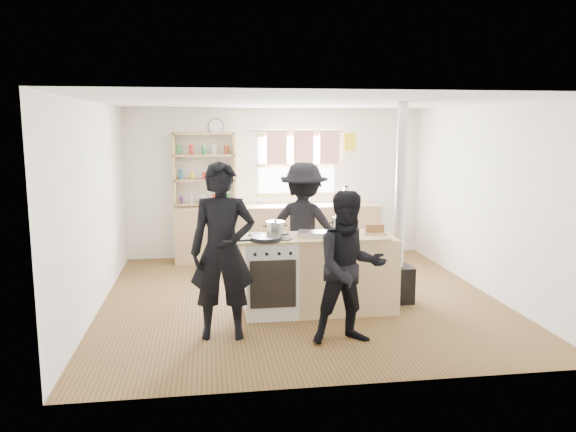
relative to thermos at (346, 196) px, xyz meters
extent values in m
cube|color=brown|center=(-1.15, -2.22, -1.05)|extent=(5.00, 5.00, 0.01)
cube|color=tan|center=(-1.15, 0.00, -0.60)|extent=(3.40, 0.55, 0.90)
cube|color=tan|center=(-2.35, 0.12, -0.11)|extent=(1.00, 0.28, 0.03)
cube|color=tan|center=(-2.35, 0.12, 0.29)|extent=(1.00, 0.28, 0.03)
cube|color=tan|center=(-2.35, 0.12, 0.69)|extent=(1.00, 0.28, 0.03)
cube|color=tan|center=(-2.35, 0.12, 1.04)|extent=(1.00, 0.28, 0.03)
cube|color=tan|center=(-2.83, 0.12, 0.45)|extent=(0.04, 0.28, 1.20)
cube|color=tan|center=(-1.87, 0.12, 0.45)|extent=(0.04, 0.28, 1.20)
cylinder|color=silver|center=(0.00, 0.00, 0.00)|extent=(0.10, 0.10, 0.29)
cube|color=white|center=(-1.60, -2.77, -0.60)|extent=(0.60, 0.60, 0.90)
cube|color=#D5B480|center=(-0.70, -2.77, -0.60)|extent=(1.20, 0.60, 0.90)
cube|color=tan|center=(-1.15, -2.77, -0.13)|extent=(1.84, 0.64, 0.03)
cylinder|color=black|center=(-1.67, -2.99, -0.09)|extent=(0.41, 0.41, 0.05)
cylinder|color=#30541C|center=(-1.67, -2.99, -0.08)|extent=(0.31, 0.31, 0.02)
cube|color=silver|center=(-1.11, -2.83, -0.08)|extent=(0.38, 0.33, 0.07)
cube|color=brown|center=(-1.11, -2.83, -0.06)|extent=(0.32, 0.28, 0.02)
cylinder|color=#BDBDBF|center=(-1.52, -2.62, -0.04)|extent=(0.22, 0.22, 0.15)
cylinder|color=#BDBDBF|center=(-1.52, -2.62, 0.04)|extent=(0.22, 0.22, 0.01)
sphere|color=black|center=(-1.52, -2.62, 0.05)|extent=(0.03, 0.03, 0.03)
cylinder|color=silver|center=(-0.69, -2.65, -0.02)|extent=(0.29, 0.29, 0.18)
cylinder|color=silver|center=(-0.69, -2.65, 0.07)|extent=(0.29, 0.29, 0.01)
sphere|color=black|center=(-0.69, -2.65, 0.09)|extent=(0.03, 0.03, 0.03)
cube|color=tan|center=(-0.34, -2.74, -0.11)|extent=(0.30, 0.23, 0.02)
cube|color=olive|center=(-0.34, -2.74, -0.05)|extent=(0.23, 0.13, 0.10)
cube|color=black|center=(0.05, -2.53, -0.82)|extent=(0.35, 0.35, 0.46)
cylinder|color=#ADADB2|center=(0.05, -2.53, 0.43)|extent=(0.12, 0.12, 2.04)
imported|color=black|center=(-2.17, -3.43, -0.12)|extent=(0.71, 0.50, 1.85)
imported|color=black|center=(-0.90, -3.77, -0.26)|extent=(0.81, 0.65, 1.57)
imported|color=black|center=(-1.05, -1.89, -0.18)|extent=(1.29, 1.05, 1.73)
camera|label=1|loc=(-2.31, -9.15, 1.17)|focal=35.00mm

